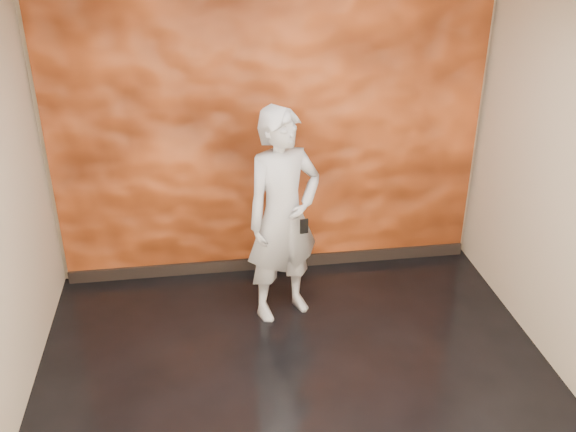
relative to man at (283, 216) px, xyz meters
The scene contains 5 objects.
room 1.28m from the man, 90.63° to the right, with size 4.02×4.02×2.81m.
feature_wall 0.89m from the man, 90.97° to the left, with size 3.90×0.06×2.75m, color #DB5D24.
baseboard 1.14m from the man, 91.02° to the left, with size 3.90×0.04×0.12m, color black.
man is the anchor object (origin of this frame).
phone 0.29m from the man, 62.17° to the right, with size 0.07×0.01×0.13m, color black.
Camera 1 is at (-0.62, -3.50, 3.33)m, focal length 40.00 mm.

